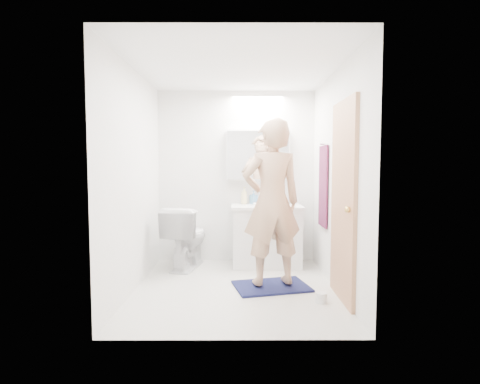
{
  "coord_description": "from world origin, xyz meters",
  "views": [
    {
      "loc": [
        0.04,
        -4.09,
        1.35
      ],
      "look_at": [
        0.05,
        0.25,
        1.05
      ],
      "focal_mm": 28.21,
      "sensor_mm": 36.0,
      "label": 1
    }
  ],
  "objects_px": {
    "soap_bottle_a": "(244,196)",
    "toothbrush_cup": "(284,201)",
    "toilet": "(186,237)",
    "vanity_cabinet": "(266,237)",
    "soap_bottle_b": "(254,197)",
    "person": "(272,202)",
    "toilet_paper_roll": "(321,298)",
    "medicine_cabinet": "(258,155)"
  },
  "relations": [
    {
      "from": "soap_bottle_a",
      "to": "soap_bottle_b",
      "type": "relative_size",
      "value": 1.28
    },
    {
      "from": "vanity_cabinet",
      "to": "toilet",
      "type": "relative_size",
      "value": 1.1
    },
    {
      "from": "medicine_cabinet",
      "to": "toilet_paper_roll",
      "type": "relative_size",
      "value": 8.0
    },
    {
      "from": "person",
      "to": "soap_bottle_b",
      "type": "height_order",
      "value": "person"
    },
    {
      "from": "toothbrush_cup",
      "to": "soap_bottle_b",
      "type": "bearing_deg",
      "value": 177.28
    },
    {
      "from": "vanity_cabinet",
      "to": "soap_bottle_b",
      "type": "height_order",
      "value": "soap_bottle_b"
    },
    {
      "from": "toilet",
      "to": "soap_bottle_a",
      "type": "relative_size",
      "value": 3.44
    },
    {
      "from": "person",
      "to": "soap_bottle_b",
      "type": "bearing_deg",
      "value": -95.44
    },
    {
      "from": "vanity_cabinet",
      "to": "toilet_paper_roll",
      "type": "relative_size",
      "value": 8.18
    },
    {
      "from": "vanity_cabinet",
      "to": "soap_bottle_a",
      "type": "height_order",
      "value": "soap_bottle_a"
    },
    {
      "from": "soap_bottle_a",
      "to": "toothbrush_cup",
      "type": "distance_m",
      "value": 0.56
    },
    {
      "from": "soap_bottle_b",
      "to": "toothbrush_cup",
      "type": "bearing_deg",
      "value": -2.72
    },
    {
      "from": "medicine_cabinet",
      "to": "soap_bottle_b",
      "type": "xyz_separation_m",
      "value": [
        -0.06,
        -0.03,
        -0.59
      ]
    },
    {
      "from": "toothbrush_cup",
      "to": "medicine_cabinet",
      "type": "bearing_deg",
      "value": 172.17
    },
    {
      "from": "vanity_cabinet",
      "to": "toilet",
      "type": "height_order",
      "value": "toilet"
    },
    {
      "from": "medicine_cabinet",
      "to": "soap_bottle_b",
      "type": "distance_m",
      "value": 0.59
    },
    {
      "from": "soap_bottle_a",
      "to": "toilet_paper_roll",
      "type": "height_order",
      "value": "soap_bottle_a"
    },
    {
      "from": "vanity_cabinet",
      "to": "medicine_cabinet",
      "type": "xyz_separation_m",
      "value": [
        -0.11,
        0.21,
        1.11
      ]
    },
    {
      "from": "medicine_cabinet",
      "to": "toothbrush_cup",
      "type": "relative_size",
      "value": 9.53
    },
    {
      "from": "toilet_paper_roll",
      "to": "vanity_cabinet",
      "type": "bearing_deg",
      "value": 107.37
    },
    {
      "from": "toilet",
      "to": "soap_bottle_b",
      "type": "relative_size",
      "value": 4.39
    },
    {
      "from": "toilet",
      "to": "person",
      "type": "bearing_deg",
      "value": 153.95
    },
    {
      "from": "toothbrush_cup",
      "to": "vanity_cabinet",
      "type": "bearing_deg",
      "value": -147.66
    },
    {
      "from": "toilet",
      "to": "toothbrush_cup",
      "type": "relative_size",
      "value": 8.9
    },
    {
      "from": "vanity_cabinet",
      "to": "toilet",
      "type": "distance_m",
      "value": 1.08
    },
    {
      "from": "medicine_cabinet",
      "to": "soap_bottle_b",
      "type": "bearing_deg",
      "value": -152.41
    },
    {
      "from": "vanity_cabinet",
      "to": "person",
      "type": "distance_m",
      "value": 1.1
    },
    {
      "from": "soap_bottle_a",
      "to": "toilet_paper_roll",
      "type": "distance_m",
      "value": 1.95
    },
    {
      "from": "toothbrush_cup",
      "to": "toilet_paper_roll",
      "type": "bearing_deg",
      "value": -83.13
    },
    {
      "from": "person",
      "to": "toilet_paper_roll",
      "type": "distance_m",
      "value": 1.12
    },
    {
      "from": "toilet_paper_roll",
      "to": "soap_bottle_a",
      "type": "bearing_deg",
      "value": 115.42
    },
    {
      "from": "soap_bottle_b",
      "to": "toilet_paper_roll",
      "type": "relative_size",
      "value": 1.7
    },
    {
      "from": "vanity_cabinet",
      "to": "toothbrush_cup",
      "type": "bearing_deg",
      "value": 32.34
    },
    {
      "from": "vanity_cabinet",
      "to": "toothbrush_cup",
      "type": "height_order",
      "value": "toothbrush_cup"
    },
    {
      "from": "person",
      "to": "toilet_paper_roll",
      "type": "height_order",
      "value": "person"
    },
    {
      "from": "medicine_cabinet",
      "to": "person",
      "type": "bearing_deg",
      "value": -85.1
    },
    {
      "from": "medicine_cabinet",
      "to": "toilet",
      "type": "bearing_deg",
      "value": -161.33
    },
    {
      "from": "soap_bottle_a",
      "to": "toilet_paper_roll",
      "type": "relative_size",
      "value": 2.17
    },
    {
      "from": "medicine_cabinet",
      "to": "person",
      "type": "relative_size",
      "value": 0.49
    },
    {
      "from": "toilet",
      "to": "soap_bottle_a",
      "type": "xyz_separation_m",
      "value": [
        0.77,
        0.27,
        0.53
      ]
    },
    {
      "from": "toilet",
      "to": "toothbrush_cup",
      "type": "xyz_separation_m",
      "value": [
        1.33,
        0.28,
        0.45
      ]
    },
    {
      "from": "vanity_cabinet",
      "to": "soap_bottle_b",
      "type": "xyz_separation_m",
      "value": [
        -0.17,
        0.18,
        0.52
      ]
    }
  ]
}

